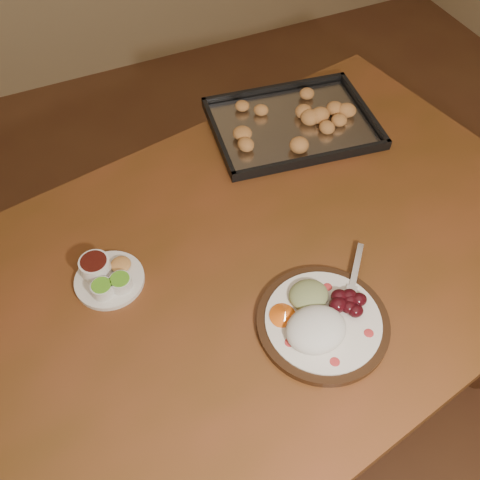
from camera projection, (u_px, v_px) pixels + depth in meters
name	position (u px, v px, depth m)	size (l,w,h in m)	color
ground	(284.00, 399.00, 1.73)	(4.00, 4.00, 0.00)	brown
dining_table	(241.00, 293.00, 1.21)	(1.64, 1.16, 0.75)	brown
dinner_plate	(321.00, 320.00, 1.04)	(0.30, 0.26, 0.06)	black
condiment_saucer	(107.00, 276.00, 1.10)	(0.14, 0.14, 0.05)	silver
baking_tray	(293.00, 123.00, 1.41)	(0.46, 0.36, 0.04)	black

